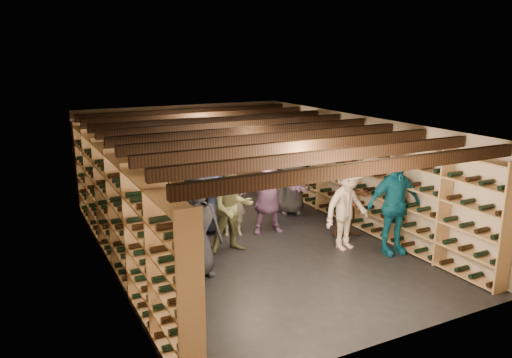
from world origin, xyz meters
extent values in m
plane|color=black|center=(0.00, 0.00, 0.00)|extent=(8.00, 8.00, 0.00)
cube|color=beige|center=(0.00, 4.00, 1.20)|extent=(5.50, 0.02, 2.40)
cube|color=beige|center=(0.00, -4.00, 1.20)|extent=(5.50, 0.02, 2.40)
cube|color=beige|center=(-2.75, 0.00, 1.20)|extent=(0.02, 8.00, 2.40)
cube|color=beige|center=(2.75, 0.00, 1.20)|extent=(0.02, 8.00, 2.40)
cube|color=beige|center=(0.00, 0.00, 2.40)|extent=(5.50, 8.00, 0.01)
cube|color=black|center=(0.00, -3.50, 2.26)|extent=(5.40, 0.12, 0.18)
cube|color=black|center=(0.00, -2.62, 2.26)|extent=(5.40, 0.12, 0.18)
cube|color=black|center=(0.00, -1.75, 2.26)|extent=(5.40, 0.12, 0.18)
cube|color=black|center=(0.00, -0.88, 2.26)|extent=(5.40, 0.12, 0.18)
cube|color=black|center=(0.00, 0.00, 2.26)|extent=(5.40, 0.12, 0.18)
cube|color=black|center=(0.00, 0.88, 2.26)|extent=(5.40, 0.12, 0.18)
cube|color=black|center=(0.00, 1.75, 2.26)|extent=(5.40, 0.12, 0.18)
cube|color=black|center=(0.00, 2.62, 2.26)|extent=(5.40, 0.12, 0.18)
cube|color=black|center=(0.00, 3.50, 2.26)|extent=(5.40, 0.12, 0.18)
cube|color=#9E7E4D|center=(-2.57, 0.00, 1.07)|extent=(0.32, 7.50, 2.15)
cube|color=#9E7E4D|center=(2.57, 0.00, 1.07)|extent=(0.32, 7.50, 2.15)
cube|color=#9E7E4D|center=(0.00, 3.83, 1.07)|extent=(4.70, 0.30, 2.15)
cube|color=tan|center=(-0.71, 2.21, 0.09)|extent=(0.56, 0.44, 0.17)
cube|color=tan|center=(-0.71, 2.21, 0.26)|extent=(0.56, 0.44, 0.17)
cube|color=tan|center=(-0.71, 2.21, 0.43)|extent=(0.56, 0.44, 0.17)
cube|color=tan|center=(-0.71, 2.21, 0.59)|extent=(0.56, 0.44, 0.17)
cube|color=tan|center=(-0.18, 1.30, 0.09)|extent=(0.59, 0.50, 0.17)
cube|color=tan|center=(-0.18, 1.30, 0.26)|extent=(0.59, 0.50, 0.17)
cube|color=tan|center=(-0.18, 1.30, 0.43)|extent=(0.59, 0.50, 0.17)
cube|color=tan|center=(0.44, 2.28, 0.09)|extent=(0.59, 0.51, 0.17)
imported|color=black|center=(-1.46, -0.94, 0.87)|extent=(0.86, 0.57, 1.74)
imported|color=black|center=(-1.81, -1.36, 0.85)|extent=(0.70, 0.55, 1.70)
imported|color=#63663E|center=(-0.49, -0.22, 0.87)|extent=(0.90, 0.73, 1.74)
imported|color=beige|center=(1.52, -1.13, 0.85)|extent=(1.19, 0.81, 1.70)
imported|color=#0F5B77|center=(2.18, -1.68, 0.94)|extent=(1.16, 0.62, 1.89)
imported|color=brown|center=(-1.86, 0.75, 0.78)|extent=(1.52, 0.78, 1.57)
imported|color=#212948|center=(-0.49, 0.97, 0.89)|extent=(0.98, 0.76, 1.79)
imported|color=gray|center=(-0.10, 0.58, 0.74)|extent=(0.62, 0.49, 1.49)
imported|color=#4F2E1B|center=(2.01, -0.65, 0.82)|extent=(0.81, 0.63, 1.64)
imported|color=#ABA89D|center=(-1.56, 1.21, 0.95)|extent=(1.40, 1.12, 1.89)
imported|color=#2D5345|center=(-0.05, 1.30, 0.83)|extent=(1.01, 0.49, 1.67)
imported|color=#92689C|center=(0.63, 0.41, 0.87)|extent=(1.70, 0.94, 1.75)
imported|color=#35363A|center=(1.71, 1.30, 0.91)|extent=(1.03, 0.83, 1.83)
camera|label=1|loc=(-4.17, -8.44, 3.70)|focal=35.00mm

